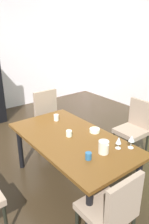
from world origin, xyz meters
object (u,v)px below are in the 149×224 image
object	(u,v)px
wine_glass_rear	(132,139)
cup_near_shelf	(88,156)
serving_bowl_south	(95,130)
cup_west	(69,133)
cup_front	(56,118)
wine_glass_center	(119,141)
chair_head_far	(135,126)
pitcher_near_window	(104,147)
dining_table	(72,143)
chair_right_near	(112,209)
chair_left_far	(50,119)

from	to	relation	value
wine_glass_rear	cup_near_shelf	world-z (taller)	wine_glass_rear
serving_bowl_south	cup_west	size ratio (longest dim) A/B	1.72
cup_front	wine_glass_center	bearing A→B (deg)	6.82
chair_head_far	cup_front	xyz separation A→B (m)	(-0.57, -1.14, 0.25)
cup_west	pitcher_near_window	size ratio (longest dim) A/B	0.53
wine_glass_rear	cup_west	distance (m)	0.78
serving_bowl_south	pitcher_near_window	world-z (taller)	pitcher_near_window
serving_bowl_south	cup_near_shelf	size ratio (longest dim) A/B	1.72
dining_table	cup_near_shelf	distance (m)	0.53
dining_table	cup_near_shelf	size ratio (longest dim) A/B	22.40
chair_right_near	cup_front	size ratio (longest dim) A/B	9.68
wine_glass_rear	cup_near_shelf	distance (m)	0.56
chair_left_far	serving_bowl_south	size ratio (longest dim) A/B	7.69
wine_glass_rear	chair_left_far	bearing A→B (deg)	-175.92
chair_head_far	wine_glass_rear	xyz separation A→B (m)	(0.60, -0.89, 0.32)
wine_glass_rear	serving_bowl_south	bearing A→B (deg)	-173.80
cup_near_shelf	cup_front	bearing A→B (deg)	164.84
chair_head_far	serving_bowl_south	distance (m)	0.97
chair_left_far	wine_glass_rear	bearing A→B (deg)	94.08
dining_table	serving_bowl_south	xyz separation A→B (m)	(0.07, 0.33, 0.11)
cup_front	chair_right_near	bearing A→B (deg)	-15.13
dining_table	chair_left_far	size ratio (longest dim) A/B	1.70
wine_glass_center	cup_near_shelf	distance (m)	0.42
chair_head_far	pitcher_near_window	size ratio (longest dim) A/B	6.29
chair_right_near	wine_glass_rear	world-z (taller)	chair_right_near
dining_table	chair_head_far	world-z (taller)	chair_head_far
chair_right_near	dining_table	bearing A→B (deg)	74.11
serving_bowl_south	cup_front	xyz separation A→B (m)	(-0.62, -0.19, 0.02)
cup_west	chair_head_far	bearing A→B (deg)	87.38
cup_front	cup_near_shelf	bearing A→B (deg)	-15.16
chair_head_far	cup_west	bearing A→B (deg)	87.38
serving_bowl_south	pitcher_near_window	bearing A→B (deg)	-31.59
chair_left_far	chair_head_far	bearing A→B (deg)	135.04
serving_bowl_south	cup_front	size ratio (longest dim) A/B	1.45
chair_head_far	chair_left_far	world-z (taller)	chair_left_far
chair_left_far	chair_right_near	bearing A→B (deg)	74.21
wine_glass_rear	chair_right_near	bearing A→B (deg)	-62.16
pitcher_near_window	dining_table	bearing A→B (deg)	-172.72
cup_west	cup_front	bearing A→B (deg)	164.41
cup_near_shelf	wine_glass_rear	bearing A→B (deg)	76.77
chair_left_far	cup_near_shelf	distance (m)	1.55
cup_near_shelf	pitcher_near_window	size ratio (longest dim) A/B	0.53
dining_table	wine_glass_center	size ratio (longest dim) A/B	12.25
dining_table	cup_front	bearing A→B (deg)	166.21
chair_left_far	cup_front	distance (m)	0.50
serving_bowl_south	cup_near_shelf	bearing A→B (deg)	-48.54
wine_glass_rear	cup_west	world-z (taller)	wine_glass_rear
chair_head_far	pitcher_near_window	xyz separation A→B (m)	(0.49, -1.21, 0.28)
chair_right_near	chair_left_far	size ratio (longest dim) A/B	0.87
dining_table	wine_glass_center	bearing A→B (deg)	26.44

